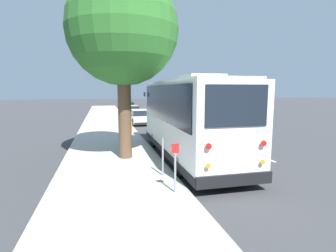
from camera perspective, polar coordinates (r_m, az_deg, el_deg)
The scene contains 13 objects.
ground_plane at distance 10.87m, azimuth 7.92°, elevation -8.60°, with size 160.00×160.00×0.00m, color #3D3D3F.
sidewalk_slab at distance 10.10m, azimuth -12.04°, elevation -9.55°, with size 80.00×3.93×0.15m, color beige.
curb_strip at distance 10.36m, azimuth -0.59°, elevation -8.92°, with size 80.00×0.14×0.15m, color #AAA69D.
shuttle_bus at distance 11.72m, azimuth 4.47°, elevation 2.41°, with size 8.98×2.63×3.64m.
parked_sedan_white at distance 24.10m, azimuth -6.18°, elevation 1.95°, with size 4.56×1.86×1.28m.
parked_sedan_tan at distance 30.47m, azimuth -7.91°, elevation 3.16°, with size 4.71×1.84×1.28m.
parked_sedan_black at distance 37.52m, azimuth -8.65°, elevation 4.04°, with size 4.30×1.90×1.30m.
street_tree at distance 11.73m, azimuth -9.91°, elevation 21.29°, with size 4.58×4.58×8.36m.
sign_post_near at distance 7.53m, azimuth 1.57°, elevation -8.99°, with size 0.06×0.22×1.43m.
sign_post_far at distance 9.00m, azimuth -1.16°, elevation -6.69°, with size 0.06×0.06×1.31m.
fire_hydrant at distance 18.33m, azimuth -8.11°, elevation -0.08°, with size 0.22×0.22×0.81m.
lane_stripe_mid at distance 13.13m, azimuth 19.30°, elevation -6.07°, with size 2.40×0.14×0.01m, color silver.
lane_stripe_ahead at distance 18.32m, azimuth 8.92°, elevation -1.84°, with size 2.40×0.14×0.01m, color silver.
Camera 1 is at (-9.64, 3.98, 3.08)m, focal length 28.00 mm.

